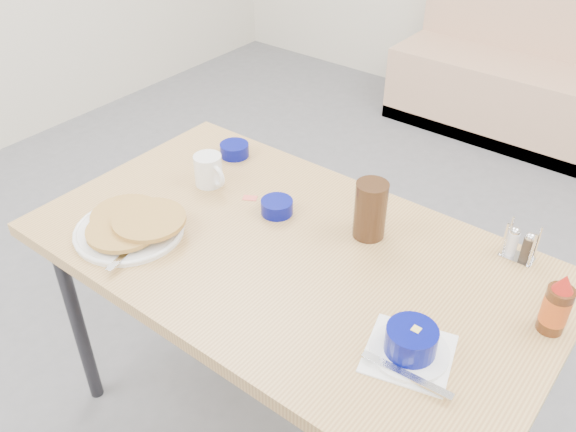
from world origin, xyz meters
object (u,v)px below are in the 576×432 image
Objects in this scene: coffee_mug at (209,170)px; syrup_bottle at (556,307)px; dining_table at (290,267)px; grits_setting at (410,344)px; amber_tumbler at (370,210)px; creamer_bowl at (234,150)px; condiment_caddy at (519,246)px; pancake_plate at (131,226)px; butter_bowl at (277,207)px; booth_bench at (561,86)px.

syrup_bottle reaches higher than coffee_mug.
dining_table is 0.42m from coffee_mug.
coffee_mug is 0.51× the size of grits_setting.
amber_tumbler is at bearing 133.67° from grits_setting.
dining_table is 14.68× the size of creamer_bowl.
amber_tumbler is 0.39m from condiment_caddy.
pancake_plate is at bearing -174.43° from grits_setting.
condiment_caddy is (0.36, 0.16, -0.05)m from amber_tumbler.
pancake_plate is 0.31m from coffee_mug.
coffee_mug is at bearing -71.99° from creamer_bowl.
dining_table is 15.13× the size of butter_bowl.
booth_bench is 11.51× the size of amber_tumbler.
syrup_bottle is at bearing 51.09° from grits_setting.
creamer_bowl is (-0.88, 0.41, -0.01)m from grits_setting.
grits_setting is at bearing -16.71° from dining_table.
booth_bench is at bearing 102.85° from condiment_caddy.
booth_bench reaches higher than grits_setting.
coffee_mug is (-0.39, -2.43, 0.46)m from booth_bench.
syrup_bottle is (0.51, -0.05, -0.01)m from amber_tumbler.
butter_bowl is (-0.13, 0.11, 0.08)m from dining_table.
booth_bench is at bearing 80.81° from coffee_mug.
booth_bench is 2.53m from syrup_bottle.
creamer_bowl is at bearing 155.05° from grits_setting.
creamer_bowl is 0.36m from butter_bowl.
butter_bowl reaches higher than dining_table.
dining_table is (0.00, -2.53, 0.35)m from booth_bench.
coffee_mug reaches higher than grits_setting.
syrup_bottle is (1.03, 0.34, 0.05)m from pancake_plate.
grits_setting is (0.82, 0.08, 0.01)m from pancake_plate.
condiment_caddy is at bearing 3.65° from creamer_bowl.
butter_bowl is (0.26, 0.32, -0.00)m from pancake_plate.
butter_bowl is 0.66m from condiment_caddy.
dining_table is 4.60× the size of pancake_plate.
butter_bowl is at bearing 1.63° from coffee_mug.
dining_table is at bearing 163.29° from grits_setting.
coffee_mug is 0.85m from grits_setting.
grits_setting is at bearing 5.57° from pancake_plate.
pancake_plate is at bearing -161.52° from syrup_bottle.
creamer_bowl is at bearing -101.31° from booth_bench.
dining_table is at bearing 27.91° from pancake_plate.
dining_table is at bearing -124.66° from amber_tumbler.
grits_setting is 0.97m from creamer_bowl.
butter_bowl is at bearing -164.23° from amber_tumbler.
syrup_bottle is at bearing 18.48° from pancake_plate.
pancake_plate is at bearing -147.72° from condiment_caddy.
coffee_mug is (-0.39, 0.10, 0.11)m from dining_table.
amber_tumbler reaches higher than coffee_mug.
creamer_bowl is 1.03× the size of butter_bowl.
syrup_bottle is (0.77, 0.03, 0.05)m from butter_bowl.
creamer_bowl is 0.94m from condiment_caddy.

